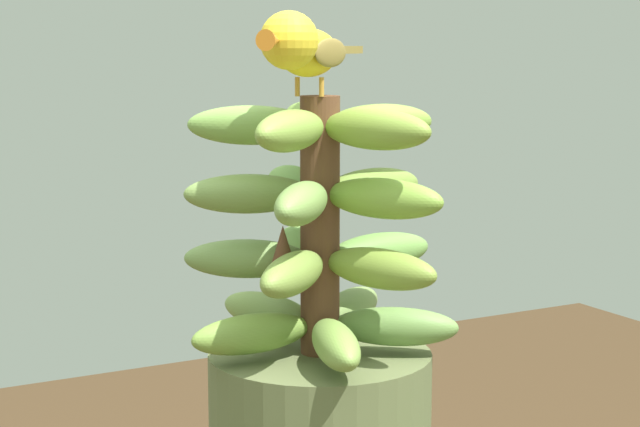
% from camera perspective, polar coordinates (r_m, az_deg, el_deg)
% --- Properties ---
extents(banana_bunch, '(0.29, 0.29, 0.27)m').
position_cam_1_polar(banana_bunch, '(1.12, -0.03, -0.70)').
color(banana_bunch, brown).
rests_on(banana_bunch, banana_tree).
extents(perched_bird, '(0.19, 0.16, 0.08)m').
position_cam_1_polar(perched_bird, '(1.07, -0.96, 8.68)').
color(perched_bird, '#C68933').
rests_on(perched_bird, banana_bunch).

